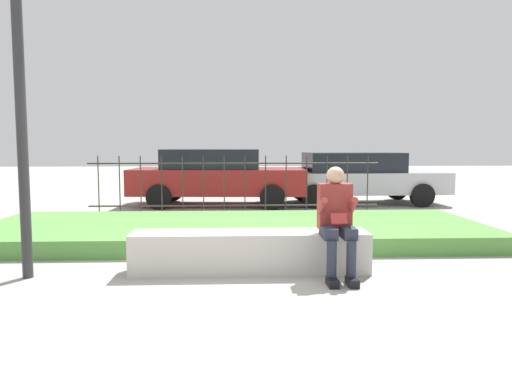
% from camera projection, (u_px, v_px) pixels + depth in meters
% --- Properties ---
extents(ground_plane, '(60.00, 60.00, 0.00)m').
position_uv_depth(ground_plane, '(235.00, 272.00, 6.09)').
color(ground_plane, '#9E9B93').
extents(stone_bench, '(2.87, 0.54, 0.49)m').
position_uv_depth(stone_bench, '(250.00, 254.00, 6.08)').
color(stone_bench, beige).
rests_on(stone_bench, ground_plane).
extents(person_seated_reader, '(0.42, 0.73, 1.29)m').
position_uv_depth(person_seated_reader, '(336.00, 217.00, 5.77)').
color(person_seated_reader, black).
rests_on(person_seated_reader, ground_plane).
extents(grass_berm, '(8.12, 3.03, 0.26)m').
position_uv_depth(grass_berm, '(235.00, 230.00, 8.28)').
color(grass_berm, '#569342').
rests_on(grass_berm, ground_plane).
extents(iron_fence, '(6.12, 0.03, 1.32)m').
position_uv_depth(iron_fence, '(235.00, 186.00, 10.53)').
color(iron_fence, '#332D28').
rests_on(iron_fence, ground_plane).
extents(car_parked_center, '(4.48, 2.16, 1.43)m').
position_uv_depth(car_parked_center, '(217.00, 176.00, 12.75)').
color(car_parked_center, maroon).
rests_on(car_parked_center, ground_plane).
extents(car_parked_right, '(4.48, 2.05, 1.34)m').
position_uv_depth(car_parked_right, '(357.00, 177.00, 13.10)').
color(car_parked_right, '#B7B7BC').
rests_on(car_parked_right, ground_plane).
extents(street_lamp, '(0.28, 0.28, 3.94)m').
position_uv_depth(street_lamp, '(19.00, 67.00, 5.60)').
color(street_lamp, '#2D2D30').
rests_on(street_lamp, ground_plane).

